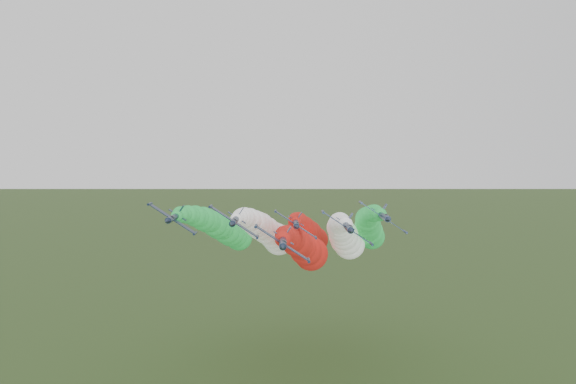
# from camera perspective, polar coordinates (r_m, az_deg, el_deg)

# --- Properties ---
(jet_lead) EXTENTS (16.90, 72.91, 20.27)m
(jet_lead) POSITION_cam_1_polar(r_m,az_deg,el_deg) (139.62, 1.44, -5.59)
(jet_lead) COLOR #121E36
(jet_lead) RESTS_ON ground
(jet_inner_left) EXTENTS (16.79, 72.80, 20.16)m
(jet_inner_left) POSITION_cam_1_polar(r_m,az_deg,el_deg) (150.24, -2.13, -4.03)
(jet_inner_left) COLOR #121E36
(jet_inner_left) RESTS_ON ground
(jet_inner_right) EXTENTS (16.72, 72.72, 20.09)m
(jet_inner_right) POSITION_cam_1_polar(r_m,az_deg,el_deg) (147.23, 5.78, -4.46)
(jet_inner_right) COLOR #121E36
(jet_inner_right) RESTS_ON ground
(jet_outer_left) EXTENTS (16.23, 72.24, 19.60)m
(jet_outer_left) POSITION_cam_1_polar(r_m,az_deg,el_deg) (153.96, -6.73, -3.69)
(jet_outer_left) COLOR #121E36
(jet_outer_left) RESTS_ON ground
(jet_outer_right) EXTENTS (16.13, 72.13, 19.50)m
(jet_outer_right) POSITION_cam_1_polar(r_m,az_deg,el_deg) (154.52, 8.28, -3.58)
(jet_outer_right) COLOR #121E36
(jet_outer_right) RESTS_ON ground
(jet_trail) EXTENTS (16.40, 72.41, 19.77)m
(jet_trail) POSITION_cam_1_polar(r_m,az_deg,el_deg) (166.54, 2.03, -4.11)
(jet_trail) COLOR #121E36
(jet_trail) RESTS_ON ground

